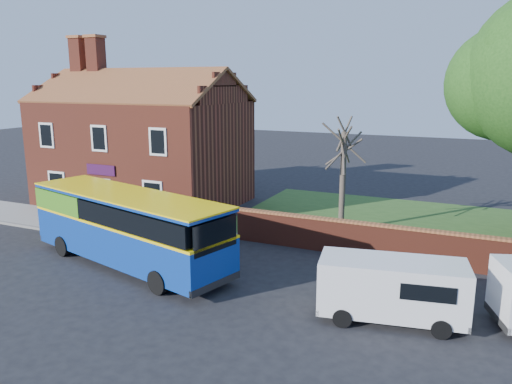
% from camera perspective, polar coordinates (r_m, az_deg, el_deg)
% --- Properties ---
extents(ground, '(120.00, 120.00, 0.00)m').
position_cam_1_polar(ground, '(20.75, -15.81, -9.89)').
color(ground, black).
rests_on(ground, ground).
extents(pavement, '(18.00, 3.50, 0.12)m').
position_cam_1_polar(pavement, '(29.25, -19.15, -3.41)').
color(pavement, gray).
rests_on(pavement, ground).
extents(kerb, '(18.00, 0.15, 0.14)m').
position_cam_1_polar(kerb, '(28.07, -21.60, -4.25)').
color(kerb, slate).
rests_on(kerb, ground).
extents(grass_strip, '(26.00, 12.00, 0.04)m').
position_cam_1_polar(grass_strip, '(28.57, 24.10, -4.28)').
color(grass_strip, '#426B28').
rests_on(grass_strip, ground).
extents(shop_building, '(12.30, 8.13, 10.50)m').
position_cam_1_polar(shop_building, '(32.90, -12.75, 4.66)').
color(shop_building, maroon).
rests_on(shop_building, ground).
extents(boundary_wall, '(22.00, 0.38, 1.60)m').
position_cam_1_polar(boundary_wall, '(22.59, 24.08, -6.47)').
color(boundary_wall, maroon).
rests_on(boundary_wall, ground).
extents(bus, '(10.67, 5.19, 3.15)m').
position_cam_1_polar(bus, '(22.15, -14.92, -3.50)').
color(bus, navy).
rests_on(bus, ground).
extents(van_near, '(4.96, 2.67, 2.07)m').
position_cam_1_polar(van_near, '(17.20, 15.33, -10.47)').
color(van_near, white).
rests_on(van_near, ground).
extents(bare_tree, '(2.15, 2.56, 5.74)m').
position_cam_1_polar(bare_tree, '(26.08, 9.89, 1.74)').
color(bare_tree, '#4C4238').
rests_on(bare_tree, ground).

